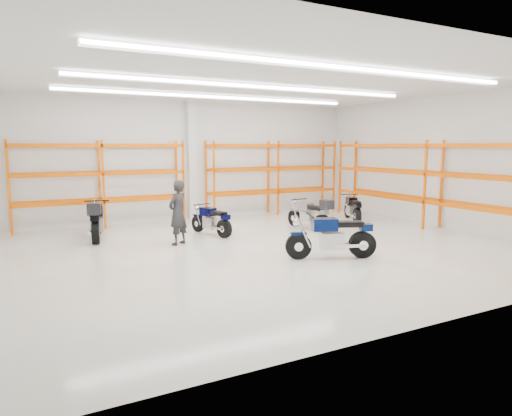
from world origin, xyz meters
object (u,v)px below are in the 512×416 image
motorcycle_back_d (353,209)px  standing_man (178,213)px  motorcycle_back_b (212,221)px  motorcycle_back_c (311,215)px  motorcycle_back_a (96,221)px  motorcycle_main (335,238)px  structural_column (192,160)px

motorcycle_back_d → standing_man: size_ratio=1.00×
motorcycle_back_b → motorcycle_back_c: motorcycle_back_c is taller
motorcycle_back_b → motorcycle_back_d: 5.69m
motorcycle_back_a → motorcycle_back_b: (3.35, -0.92, -0.14)m
standing_man → motorcycle_back_a: bearing=-74.7°
standing_man → motorcycle_main: bearing=98.0°
motorcycle_main → motorcycle_back_b: (-1.55, 4.23, -0.08)m
motorcycle_back_b → standing_man: 1.69m
motorcycle_back_b → motorcycle_back_a: bearing=164.6°
motorcycle_back_d → structural_column: size_ratio=0.41×
motorcycle_main → motorcycle_back_d: bearing=46.0°
motorcycle_back_a → motorcycle_back_c: 6.83m
motorcycle_main → motorcycle_back_b: motorcycle_main is taller
motorcycle_back_a → standing_man: bearing=-41.9°
motorcycle_back_a → motorcycle_back_d: size_ratio=1.28×
standing_man → structural_column: 4.88m
motorcycle_back_c → motorcycle_back_b: bearing=167.5°
motorcycle_back_d → standing_man: bearing=-172.9°
motorcycle_back_d → motorcycle_back_b: bearing=-179.5°
motorcycle_main → motorcycle_back_b: 4.50m
motorcycle_back_c → motorcycle_back_d: bearing=17.9°
motorcycle_back_a → structural_column: bearing=32.4°
motorcycle_back_c → motorcycle_back_d: (2.41, 0.78, -0.06)m
motorcycle_back_d → standing_man: standing_man is taller
motorcycle_main → structural_column: 7.90m
motorcycle_back_c → standing_man: 4.68m
motorcycle_main → motorcycle_back_c: motorcycle_main is taller
motorcycle_back_d → standing_man: (-7.07, -0.89, 0.47)m
motorcycle_back_b → motorcycle_back_c: (3.28, -0.73, 0.07)m
motorcycle_back_a → structural_column: (3.95, 2.50, 1.67)m
motorcycle_back_b → motorcycle_main: bearing=-69.8°
motorcycle_back_b → structural_column: size_ratio=0.42×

